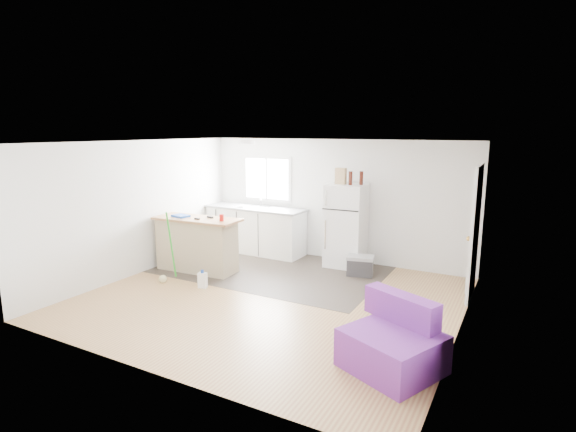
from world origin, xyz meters
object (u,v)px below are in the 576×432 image
object	(u,v)px
kitchen_cabinets	(256,229)
cleaner_jug	(203,280)
cardboard_box	(341,176)
bottle_right	(361,178)
blue_tray	(181,216)
cooler	(360,265)
mop	(165,269)
refrigerator	(346,225)
purple_seat	(394,344)
peninsula	(197,244)
bottle_left	(350,178)
red_cup	(222,218)

from	to	relation	value
kitchen_cabinets	cleaner_jug	size ratio (longest dim) A/B	7.19
cardboard_box	bottle_right	world-z (taller)	cardboard_box
cardboard_box	blue_tray	bearing A→B (deg)	-148.18
cooler	bottle_right	size ratio (longest dim) A/B	2.13
kitchen_cabinets	mop	world-z (taller)	kitchen_cabinets
kitchen_cabinets	cleaner_jug	xyz separation A→B (m)	(0.41, -2.30, -0.36)
refrigerator	purple_seat	distance (m)	3.81
cleaner_jug	bottle_right	distance (m)	3.37
cleaner_jug	peninsula	bearing A→B (deg)	120.15
mop	bottle_right	size ratio (longest dim) A/B	5.03
mop	bottle_left	distance (m)	3.66
red_cup	blue_tray	world-z (taller)	red_cup
bottle_left	kitchen_cabinets	bearing A→B (deg)	176.82
mop	cardboard_box	xyz separation A→B (m)	(2.27, 2.29, 1.50)
refrigerator	red_cup	size ratio (longest dim) A/B	13.20
peninsula	red_cup	world-z (taller)	red_cup
cleaner_jug	bottle_left	xyz separation A→B (m)	(1.73, 2.18, 1.58)
kitchen_cabinets	bottle_right	distance (m)	2.61
kitchen_cabinets	refrigerator	size ratio (longest dim) A/B	1.39
mop	blue_tray	distance (m)	1.10
cleaner_jug	cardboard_box	xyz separation A→B (m)	(1.53, 2.21, 1.60)
kitchen_cabinets	mop	bearing A→B (deg)	-96.61
purple_seat	mop	xyz separation A→B (m)	(-4.21, 0.92, -0.05)
peninsula	cooler	size ratio (longest dim) A/B	3.11
refrigerator	purple_seat	world-z (taller)	refrigerator
kitchen_cabinets	cardboard_box	xyz separation A→B (m)	(1.94, -0.09, 1.24)
red_cup	bottle_left	bearing A→B (deg)	39.23
peninsula	cleaner_jug	world-z (taller)	peninsula
refrigerator	bottle_right	world-z (taller)	bottle_right
purple_seat	blue_tray	world-z (taller)	blue_tray
kitchen_cabinets	peninsula	bearing A→B (deg)	-98.50
cooler	bottle_right	xyz separation A→B (m)	(-0.18, 0.44, 1.53)
cleaner_jug	blue_tray	distance (m)	1.47
cardboard_box	bottle_left	xyz separation A→B (m)	(0.20, -0.03, -0.02)
kitchen_cabinets	purple_seat	distance (m)	5.11
purple_seat	bottle_right	world-z (taller)	bottle_right
bottle_right	bottle_left	bearing A→B (deg)	-144.35
purple_seat	red_cup	world-z (taller)	red_cup
red_cup	bottle_right	distance (m)	2.64
cooler	cleaner_jug	distance (m)	2.79
blue_tray	cardboard_box	xyz separation A→B (m)	(2.52, 1.56, 0.72)
cardboard_box	bottle_right	size ratio (longest dim) A/B	1.20
kitchen_cabinets	peninsula	xyz separation A→B (m)	(-0.27, -1.60, 0.01)
refrigerator	blue_tray	xyz separation A→B (m)	(-2.62, -1.65, 0.22)
purple_seat	cardboard_box	world-z (taller)	cardboard_box
purple_seat	blue_tray	size ratio (longest dim) A/B	3.99
cooler	purple_seat	size ratio (longest dim) A/B	0.45
bottle_right	mop	bearing A→B (deg)	-137.88
red_cup	bottle_left	distance (m)	2.44
cleaner_jug	cardboard_box	distance (m)	3.13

